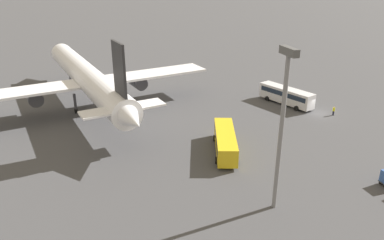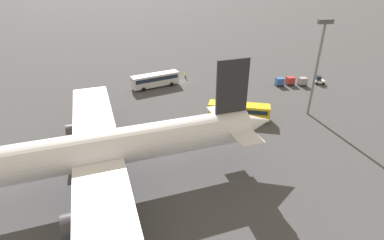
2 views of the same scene
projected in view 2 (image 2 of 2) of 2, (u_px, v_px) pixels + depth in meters
name	position (u px, v px, depth m)	size (l,w,h in m)	color
ground_plane	(181.00, 81.00, 78.99)	(600.00, 600.00, 0.00)	#424244
airplane	(83.00, 153.00, 37.77)	(54.99, 48.12, 16.36)	silver
shuttle_bus_near	(155.00, 79.00, 74.30)	(12.12, 6.73, 3.39)	silver
shuttle_bus_far	(239.00, 110.00, 58.91)	(12.17, 6.35, 3.12)	gold
baggage_tug	(319.00, 80.00, 76.76)	(2.64, 2.13, 2.10)	white
worker_person	(185.00, 75.00, 80.55)	(0.38, 0.38, 1.74)	#1E1E2D
cargo_cart_grey	(303.00, 81.00, 75.57)	(2.00, 1.69, 2.06)	#38383D
cargo_cart_red	(290.00, 80.00, 75.99)	(2.00, 1.69, 2.06)	#38383D
cargo_cart_blue	(280.00, 81.00, 75.41)	(2.00, 1.69, 2.06)	#38383D
light_pole	(318.00, 60.00, 56.42)	(2.80, 0.70, 18.71)	slate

